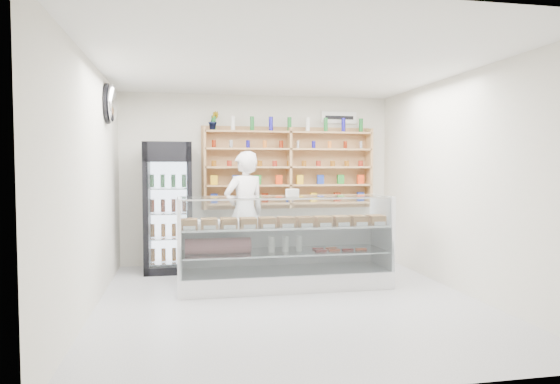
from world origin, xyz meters
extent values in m
plane|color=silver|center=(0.00, 0.00, 0.00)|extent=(5.00, 5.00, 0.00)
plane|color=white|center=(0.00, 0.00, 2.80)|extent=(5.00, 5.00, 0.00)
plane|color=beige|center=(0.00, 2.50, 1.40)|extent=(4.50, 0.00, 4.50)
plane|color=beige|center=(0.00, -2.50, 1.40)|extent=(4.50, 0.00, 4.50)
plane|color=beige|center=(-2.25, 0.00, 1.40)|extent=(0.00, 5.00, 5.00)
plane|color=beige|center=(2.25, 0.00, 1.40)|extent=(0.00, 5.00, 5.00)
cube|color=white|center=(0.08, 0.68, 0.12)|extent=(2.81, 0.80, 0.23)
cube|color=white|center=(0.08, 1.04, 0.53)|extent=(2.81, 0.05, 0.59)
cube|color=silver|center=(0.08, 0.68, 0.48)|extent=(2.69, 0.70, 0.02)
cube|color=silver|center=(0.08, 0.68, 0.82)|extent=(2.75, 0.73, 0.02)
cube|color=silver|center=(0.08, 0.29, 0.72)|extent=(2.75, 0.11, 0.98)
cube|color=silver|center=(0.08, 0.63, 1.22)|extent=(2.75, 0.56, 0.01)
imported|color=silver|center=(-0.34, 1.67, 0.92)|extent=(0.79, 0.67, 1.84)
cube|color=black|center=(-1.47, 2.01, 0.99)|extent=(0.72, 0.70, 1.98)
cube|color=#200431|center=(-1.47, 1.68, 1.83)|extent=(0.70, 0.03, 0.28)
cube|color=silver|center=(-1.47, 1.67, 0.90)|extent=(0.60, 0.01, 1.56)
cube|color=tan|center=(-0.90, 2.34, 1.59)|extent=(0.04, 0.28, 1.33)
cube|color=tan|center=(0.50, 2.34, 1.59)|extent=(0.04, 0.28, 1.33)
cube|color=tan|center=(1.90, 2.34, 1.59)|extent=(0.04, 0.28, 1.33)
cube|color=tan|center=(0.50, 2.34, 1.00)|extent=(2.80, 0.28, 0.03)
cube|color=tan|center=(0.50, 2.34, 1.30)|extent=(2.80, 0.28, 0.03)
cube|color=tan|center=(0.50, 2.34, 1.60)|extent=(2.80, 0.28, 0.03)
cube|color=tan|center=(0.50, 2.34, 1.90)|extent=(2.80, 0.28, 0.03)
cube|color=tan|center=(0.50, 2.34, 2.18)|extent=(2.80, 0.28, 0.03)
imported|color=#1E6626|center=(-0.75, 2.34, 2.35)|extent=(0.19, 0.16, 0.31)
ellipsoid|color=silver|center=(-2.17, 1.20, 2.45)|extent=(0.15, 0.50, 0.50)
cube|color=white|center=(1.40, 2.47, 2.45)|extent=(0.62, 0.03, 0.20)
camera|label=1|loc=(-1.25, -5.79, 1.62)|focal=32.00mm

